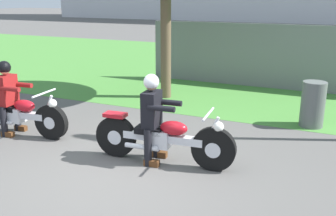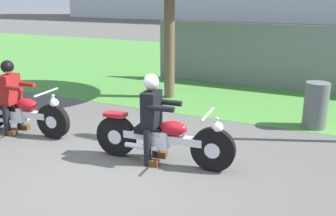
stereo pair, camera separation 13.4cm
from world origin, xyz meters
The scene contains 8 objects.
ground centered at (0.00, 0.00, 0.00)m, with size 120.00×120.00×0.00m, color #565451.
grass_verge centered at (0.00, 9.19, 0.00)m, with size 60.00×12.00×0.01m, color #478438.
motorcycle_lead centered at (0.55, 0.72, 0.41)m, with size 2.31×0.66×0.90m.
rider_lead centered at (0.39, 0.71, 0.83)m, with size 0.57×0.49×1.42m.
motorcycle_follow centered at (-2.49, 0.75, 0.40)m, with size 2.15×0.66×0.88m.
rider_follow centered at (-2.66, 0.74, 0.82)m, with size 0.57×0.49×1.41m.
trash_can centered at (2.54, 3.55, 0.46)m, with size 0.47×0.47×0.92m, color #595E5B.
fence_segment centered at (1.05, 6.60, 0.90)m, with size 7.00×0.06×1.80m, color slate.
Camera 2 is at (3.04, -4.27, 2.56)m, focal length 40.73 mm.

